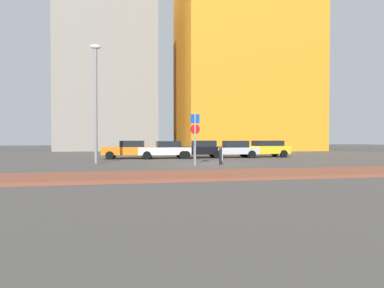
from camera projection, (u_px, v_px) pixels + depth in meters
ground_plane at (206, 164)px, 20.12m from camera, size 120.00×120.00×0.00m
sidewalk_brick at (239, 174)px, 13.71m from camera, size 40.00×3.23×0.14m
parked_car_orange at (130, 149)px, 25.35m from camera, size 4.46×2.17×1.46m
parked_car_white at (165, 150)px, 25.63m from camera, size 4.29×2.02×1.42m
parked_car_black at (201, 149)px, 26.33m from camera, size 4.02×2.08×1.46m
parked_car_silver at (233, 149)px, 26.75m from camera, size 4.44×2.11×1.45m
parked_car_yellow at (264, 148)px, 27.40m from camera, size 4.55×1.99×1.45m
parking_sign_post at (195, 133)px, 18.85m from camera, size 0.60×0.12×3.13m
parking_meter at (194, 149)px, 22.45m from camera, size 0.18×0.14×1.34m
street_lamp at (96, 94)px, 20.45m from camera, size 0.70×0.36×7.77m
traffic_bollard_near at (220, 156)px, 19.49m from camera, size 0.17×0.17×1.03m
traffic_bollard_mid at (222, 155)px, 23.16m from camera, size 0.14×0.14×0.87m
building_colorful_midrise at (241, 44)px, 47.18m from camera, size 18.24×17.01×31.82m
building_under_construction at (111, 72)px, 47.06m from camera, size 13.21×15.05×23.34m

